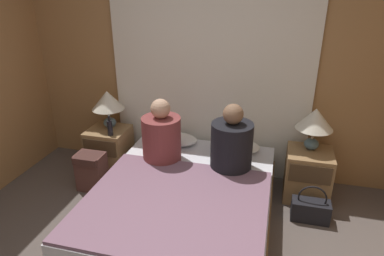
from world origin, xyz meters
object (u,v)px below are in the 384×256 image
at_px(nightstand_left, 110,149).
at_px(backpack_on_floor, 91,170).
at_px(person_left_in_bed, 162,136).
at_px(bed, 184,205).
at_px(beer_bottle_on_left_stand, 110,127).
at_px(handbag_on_floor, 310,210).
at_px(nightstand_right, 307,174).
at_px(lamp_right, 315,121).
at_px(person_right_in_bed, 232,144).
at_px(pillow_left, 173,139).
at_px(pillow_right, 235,146).
at_px(lamp_left, 108,102).

xyz_separation_m(nightstand_left, backpack_on_floor, (0.00, -0.44, -0.03)).
bearing_deg(person_left_in_bed, bed, -50.40).
distance_m(beer_bottle_on_left_stand, handbag_on_floor, 2.27).
bearing_deg(nightstand_right, person_left_in_bed, -167.89).
bearing_deg(handbag_on_floor, nightstand_right, 94.21).
xyz_separation_m(bed, beer_bottle_on_left_stand, (-1.03, 0.61, 0.42)).
bearing_deg(lamp_right, person_right_in_bed, -153.23).
height_order(pillow_left, person_right_in_bed, person_right_in_bed).
bearing_deg(pillow_right, bed, -113.34).
distance_m(lamp_left, person_left_in_bed, 0.89).
bearing_deg(pillow_right, backpack_on_floor, -161.10).
xyz_separation_m(lamp_right, backpack_on_floor, (-2.28, -0.51, -0.61)).
relative_size(nightstand_left, nightstand_right, 1.00).
relative_size(person_left_in_bed, person_right_in_bed, 0.98).
bearing_deg(handbag_on_floor, person_right_in_bed, 174.40).
height_order(bed, beer_bottle_on_left_stand, beer_bottle_on_left_stand).
relative_size(bed, backpack_on_floor, 4.70).
xyz_separation_m(lamp_left, pillow_left, (0.79, -0.00, -0.38)).
distance_m(bed, nightstand_right, 1.37).
bearing_deg(nightstand_left, handbag_on_floor, -9.81).
bearing_deg(person_right_in_bed, lamp_right, 26.77).
relative_size(person_left_in_bed, backpack_on_floor, 1.55).
height_order(pillow_left, backpack_on_floor, pillow_left).
xyz_separation_m(person_left_in_bed, handbag_on_floor, (1.52, -0.08, -0.57)).
relative_size(pillow_right, person_left_in_bed, 0.83).
xyz_separation_m(nightstand_left, beer_bottle_on_left_stand, (0.11, -0.14, 0.36)).
bearing_deg(person_right_in_bed, beer_bottle_on_left_stand, 172.46).
bearing_deg(person_left_in_bed, beer_bottle_on_left_stand, 164.73).
xyz_separation_m(bed, pillow_left, (-0.35, 0.81, 0.27)).
bearing_deg(beer_bottle_on_left_stand, lamp_right, 5.40).
height_order(pillow_left, handbag_on_floor, pillow_left).
relative_size(nightstand_left, beer_bottle_on_left_stand, 2.28).
bearing_deg(pillow_right, beer_bottle_on_left_stand, -171.70).
bearing_deg(pillow_left, bed, -66.66).
relative_size(lamp_right, pillow_right, 0.81).
distance_m(person_left_in_bed, backpack_on_floor, 0.91).
distance_m(bed, beer_bottle_on_left_stand, 1.27).
xyz_separation_m(nightstand_right, lamp_left, (-2.28, 0.07, 0.58)).
xyz_separation_m(pillow_left, person_right_in_bed, (0.72, -0.39, 0.21)).
relative_size(person_left_in_bed, beer_bottle_on_left_stand, 2.84).
bearing_deg(lamp_right, nightstand_right, -90.00).
relative_size(nightstand_right, lamp_left, 1.19).
bearing_deg(lamp_left, bed, -35.66).
height_order(nightstand_left, lamp_right, lamp_right).
bearing_deg(pillow_left, beer_bottle_on_left_stand, -163.47).
distance_m(lamp_right, beer_bottle_on_left_stand, 2.19).
bearing_deg(backpack_on_floor, lamp_right, 12.71).
distance_m(nightstand_right, pillow_right, 0.82).
height_order(pillow_right, backpack_on_floor, pillow_right).
xyz_separation_m(lamp_left, pillow_right, (1.49, -0.00, -0.38)).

